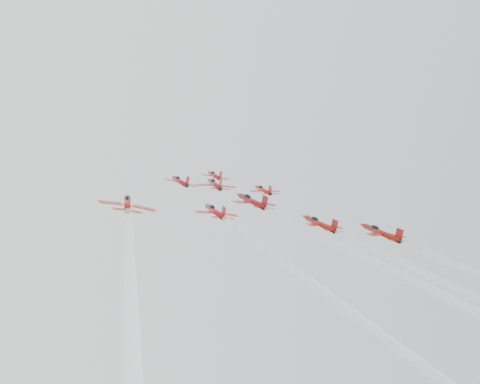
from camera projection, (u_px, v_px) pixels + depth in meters
name	position (u px, v px, depth m)	size (l,w,h in m)	color
jet_lead	(215.00, 175.00, 147.93)	(9.04, 11.70, 6.97)	#A40F20
jet_row2_left	(180.00, 181.00, 125.89)	(8.78, 11.36, 6.77)	#A40F14
jet_row2_center	(215.00, 184.00, 131.75)	(10.26, 13.27, 7.91)	#B21015
jet_row2_right	(263.00, 190.00, 138.35)	(8.51, 11.01, 6.56)	#B21A11
jet_center	(394.00, 288.00, 70.94)	(10.55, 101.29, 55.59)	maroon
jet_rear_farleft	(213.00, 328.00, 46.93)	(9.86, 94.71, 51.99)	#A2180F
jet_rear_left	(325.00, 298.00, 61.01)	(8.43, 80.91, 44.41)	#B11012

